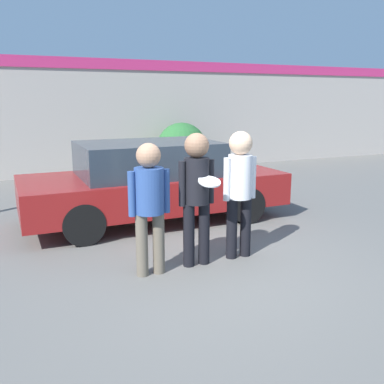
{
  "coord_description": "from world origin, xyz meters",
  "views": [
    {
      "loc": [
        -2.44,
        -4.74,
        2.17
      ],
      "look_at": [
        -0.19,
        0.3,
        0.96
      ],
      "focal_mm": 40.0,
      "sensor_mm": 36.0,
      "label": 1
    }
  ],
  "objects_px": {
    "person_middle_with_frisbee": "(197,188)",
    "person_right": "(240,184)",
    "parked_car_near": "(152,181)",
    "person_left": "(149,198)",
    "shrub": "(182,148)"
  },
  "relations": [
    {
      "from": "person_right",
      "to": "parked_car_near",
      "type": "xyz_separation_m",
      "value": [
        -0.48,
        2.25,
        -0.32
      ]
    },
    {
      "from": "parked_car_near",
      "to": "shrub",
      "type": "bearing_deg",
      "value": 61.27
    },
    {
      "from": "person_middle_with_frisbee",
      "to": "person_right",
      "type": "relative_size",
      "value": 1.0
    },
    {
      "from": "person_left",
      "to": "person_middle_with_frisbee",
      "type": "distance_m",
      "value": 0.66
    },
    {
      "from": "person_middle_with_frisbee",
      "to": "parked_car_near",
      "type": "xyz_separation_m",
      "value": [
        0.17,
        2.29,
        -0.33
      ]
    },
    {
      "from": "person_left",
      "to": "person_right",
      "type": "distance_m",
      "value": 1.32
    },
    {
      "from": "person_left",
      "to": "parked_car_near",
      "type": "bearing_deg",
      "value": 70.39
    },
    {
      "from": "person_middle_with_frisbee",
      "to": "parked_car_near",
      "type": "height_order",
      "value": "person_middle_with_frisbee"
    },
    {
      "from": "person_left",
      "to": "person_right",
      "type": "height_order",
      "value": "person_right"
    },
    {
      "from": "shrub",
      "to": "parked_car_near",
      "type": "bearing_deg",
      "value": -118.73
    },
    {
      "from": "person_left",
      "to": "person_right",
      "type": "relative_size",
      "value": 0.95
    },
    {
      "from": "person_left",
      "to": "parked_car_near",
      "type": "relative_size",
      "value": 0.36
    },
    {
      "from": "person_right",
      "to": "parked_car_near",
      "type": "bearing_deg",
      "value": 102.12
    },
    {
      "from": "person_left",
      "to": "person_middle_with_frisbee",
      "type": "bearing_deg",
      "value": 4.22
    },
    {
      "from": "shrub",
      "to": "person_left",
      "type": "bearing_deg",
      "value": -115.74
    }
  ]
}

